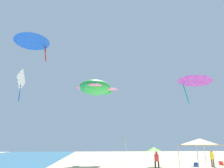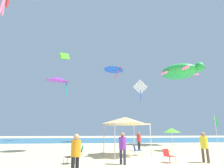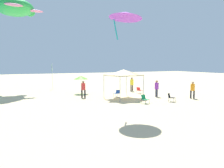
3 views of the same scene
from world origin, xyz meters
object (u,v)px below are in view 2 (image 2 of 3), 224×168
Objects in this scene: person_beachcomber at (139,139)px; kite_turtle_green at (180,72)px; folding_chair_facing_ocean at (168,155)px; kite_diamond_white at (140,88)px; folding_chair_left_of_tent at (137,149)px; folding_chair_near_cooler at (71,155)px; person_far_stroller at (76,151)px; beach_umbrella at (172,130)px; folding_chair_right_of_tent at (80,151)px; canopy_tent at (125,121)px; person_near_umbrella at (204,144)px; banner_flag at (216,128)px; kite_parafoil_lime at (65,56)px; kite_delta_blue at (114,68)px; kite_delta_purple at (58,79)px; person_kite_handler at (123,145)px.

person_beachcomber is 14.30m from kite_turtle_green.
folding_chair_facing_ocean is 25.83m from kite_diamond_white.
kite_diamond_white reaches higher than kite_turtle_green.
folding_chair_left_of_tent is 0.44× the size of person_beachcomber.
person_far_stroller is at bearing -23.71° from folding_chair_near_cooler.
beach_umbrella reaches higher than folding_chair_facing_ocean.
folding_chair_right_of_tent is 7.12m from person_beachcomber.
folding_chair_left_of_tent is at bearing -2.39° from person_far_stroller.
canopy_tent reaches higher than person_near_umbrella.
canopy_tent is 4.61× the size of folding_chair_right_of_tent.
beach_umbrella is at bearing 90.96° from folding_chair_near_cooler.
folding_chair_left_of_tent is at bearing 17.03° from canopy_tent.
banner_flag reaches higher than beach_umbrella.
folding_chair_right_of_tent is 0.18× the size of kite_parafoil_lime.
person_far_stroller is 27.43m from kite_delta_blue.
kite_delta_purple reaches higher than person_near_umbrella.
person_near_umbrella is at bearing 164.59° from kite_delta_blue.
person_near_umbrella reaches higher than folding_chair_facing_ocean.
person_near_umbrella is at bearing -69.66° from kite_turtle_green.
folding_chair_left_of_tent is 1.00× the size of folding_chair_facing_ocean.
beach_umbrella is 6.94m from person_near_umbrella.
beach_umbrella is at bearing 51.15° from kite_parafoil_lime.
person_beachcomber is 0.59× the size of kite_delta_purple.
kite_turtle_green is (11.31, 13.92, 9.73)m from person_kite_handler.
kite_delta_blue is at bearing 166.90° from person_near_umbrella.
kite_parafoil_lime is at bearing 125.97° from beach_umbrella.
folding_chair_facing_ocean is at bearing 54.78° from folding_chair_near_cooler.
kite_delta_purple is (-3.09, 9.92, 6.16)m from person_far_stroller.
banner_flag is (6.58, 2.36, 0.24)m from beach_umbrella.
kite_diamond_white is at bearing 152.10° from person_near_umbrella.
person_kite_handler is at bearing -144.04° from banner_flag.
folding_chair_right_of_tent is 22.56m from kite_delta_blue.
kite_parafoil_lime reaches higher than beach_umbrella.
kite_diamond_white is at bearing 109.88° from banner_flag.
beach_umbrella reaches higher than person_beachcomber.
folding_chair_near_cooler is (-4.96, -3.42, 0.00)m from folding_chair_left_of_tent.
person_kite_handler is 0.38× the size of kite_delta_blue.
person_kite_handler is at bearing -102.70° from canopy_tent.
kite_delta_blue is 12.32m from kite_turtle_green.
folding_chair_near_cooler is 6.18m from folding_chair_facing_ocean.
folding_chair_near_cooler and folding_chair_facing_ocean have the same top height.
banner_flag is at bearing -50.57° from person_beachcomber.
folding_chair_near_cooler is at bearing 152.54° from folding_chair_facing_ocean.
folding_chair_right_of_tent is (-9.01, -3.42, -1.53)m from beach_umbrella.
kite_delta_blue reaches higher than beach_umbrella.
kite_delta_purple is at bearing 152.70° from canopy_tent.
kite_parafoil_lime reaches higher than folding_chair_left_of_tent.
person_beachcomber is 8.19m from person_kite_handler.
kite_delta_blue is at bearing 153.63° from folding_chair_right_of_tent.
kite_diamond_white is at bearing 141.16° from folding_chair_right_of_tent.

